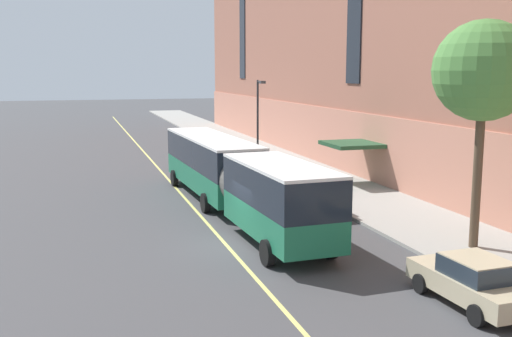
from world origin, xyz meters
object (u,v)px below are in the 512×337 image
(parked_car_black_2, at_px, (241,158))
(parked_car_champagne_3, at_px, (472,281))
(street_lamp, at_px, (259,112))
(city_bus, at_px, (233,174))
(parked_car_darkgray_1, at_px, (313,198))
(street_tree_mid_block, at_px, (484,72))

(parked_car_black_2, distance_m, parked_car_champagne_3, 26.91)
(street_lamp, bearing_deg, parked_car_black_2, -146.62)
(parked_car_black_2, relative_size, street_lamp, 0.69)
(city_bus, distance_m, street_lamp, 15.47)
(city_bus, distance_m, parked_car_champagne_3, 14.41)
(city_bus, relative_size, parked_car_champagne_3, 4.52)
(parked_car_black_2, relative_size, parked_car_champagne_3, 0.98)
(parked_car_darkgray_1, distance_m, parked_car_black_2, 14.25)
(parked_car_darkgray_1, xyz_separation_m, parked_car_black_2, (0.16, 14.25, -0.00))
(city_bus, height_order, street_lamp, street_lamp)
(parked_car_darkgray_1, bearing_deg, street_tree_mid_block, -64.78)
(city_bus, xyz_separation_m, street_tree_mid_block, (7.58, -8.97, 5.05))
(parked_car_black_2, bearing_deg, parked_car_darkgray_1, -90.63)
(parked_car_champagne_3, relative_size, street_lamp, 0.71)
(parked_car_black_2, xyz_separation_m, parked_car_champagne_3, (-0.13, -26.91, -0.00))
(city_bus, xyz_separation_m, parked_car_darkgray_1, (3.89, -1.15, -1.24))
(city_bus, bearing_deg, parked_car_darkgray_1, -16.43)
(parked_car_darkgray_1, xyz_separation_m, street_lamp, (1.85, 15.37, 3.27))
(parked_car_darkgray_1, relative_size, street_lamp, 0.74)
(parked_car_black_2, bearing_deg, parked_car_champagne_3, -90.28)
(city_bus, height_order, parked_car_darkgray_1, city_bus)
(parked_car_black_2, bearing_deg, street_tree_mid_block, -80.92)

